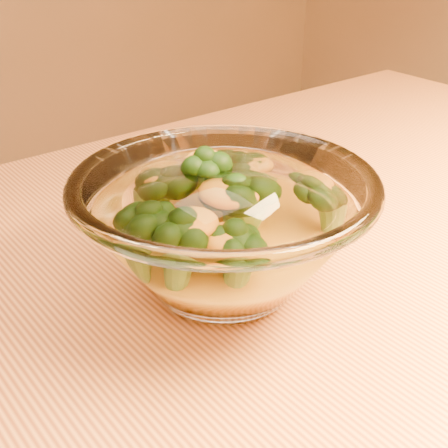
{
  "coord_description": "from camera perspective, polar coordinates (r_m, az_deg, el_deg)",
  "views": [
    {
      "loc": [
        -0.31,
        -0.29,
        1.03
      ],
      "look_at": [
        -0.05,
        0.04,
        0.81
      ],
      "focal_mm": 50.0,
      "sensor_mm": 36.0,
      "label": 1
    }
  ],
  "objects": [
    {
      "name": "broccoli_heap",
      "position": [
        0.48,
        -0.71,
        1.34
      ],
      "size": [
        0.16,
        0.13,
        0.08
      ],
      "color": "black",
      "rests_on": "cheese_sauce"
    },
    {
      "name": "cheese_sauce",
      "position": [
        0.49,
        0.0,
        -2.77
      ],
      "size": [
        0.12,
        0.12,
        0.03
      ],
      "primitive_type": "ellipsoid",
      "color": "#FFB215",
      "rests_on": "glass_bowl"
    },
    {
      "name": "glass_bowl",
      "position": [
        0.48,
        0.0,
        -0.53
      ],
      "size": [
        0.23,
        0.23,
        0.1
      ],
      "color": "white",
      "rests_on": "table"
    },
    {
      "name": "table",
      "position": [
        0.57,
        6.71,
        -14.07
      ],
      "size": [
        1.2,
        0.8,
        0.75
      ],
      "color": "#D88840",
      "rests_on": "ground"
    }
  ]
}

